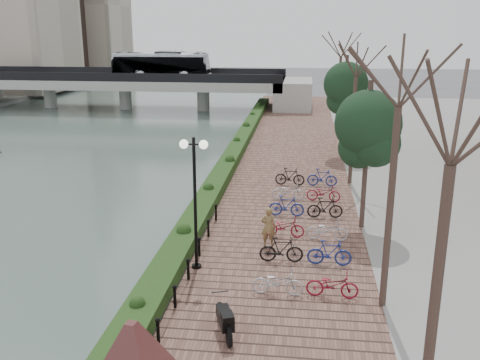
# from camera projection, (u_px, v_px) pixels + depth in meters

# --- Properties ---
(ground) EXTENTS (220.00, 220.00, 0.00)m
(ground) POSITION_uv_depth(u_px,v_px,m) (124.00, 335.00, 16.43)
(ground) COLOR #59595B
(ground) RESTS_ON ground
(river_water) EXTENTS (30.00, 130.00, 0.02)m
(river_water) POSITION_uv_depth(u_px,v_px,m) (44.00, 147.00, 42.00)
(river_water) COLOR #4F6358
(river_water) RESTS_ON ground
(promenade) EXTENTS (8.00, 75.00, 0.50)m
(promenade) POSITION_uv_depth(u_px,v_px,m) (281.00, 178.00, 32.58)
(promenade) COLOR brown
(promenade) RESTS_ON ground
(hedge) EXTENTS (1.10, 56.00, 0.60)m
(hedge) POSITION_uv_depth(u_px,v_px,m) (231.00, 158.00, 35.21)
(hedge) COLOR #1A3A15
(hedge) RESTS_ON promenade
(chain_fence) EXTENTS (0.10, 14.10, 0.70)m
(chain_fence) POSITION_uv_depth(u_px,v_px,m) (182.00, 283.00, 17.93)
(chain_fence) COLOR black
(chain_fence) RESTS_ON promenade
(lamppost) EXTENTS (1.02, 0.32, 4.94)m
(lamppost) POSITION_uv_depth(u_px,v_px,m) (194.00, 176.00, 18.93)
(lamppost) COLOR black
(lamppost) RESTS_ON promenade
(motorcycle) EXTENTS (1.02, 1.72, 1.02)m
(motorcycle) POSITION_uv_depth(u_px,v_px,m) (224.00, 318.00, 15.51)
(motorcycle) COLOR black
(motorcycle) RESTS_ON promenade
(pedestrian) EXTENTS (0.63, 0.44, 1.66)m
(pedestrian) POSITION_uv_depth(u_px,v_px,m) (268.00, 227.00, 21.61)
(pedestrian) COLOR olive
(pedestrian) RESTS_ON promenade
(bicycle_parking) EXTENTS (2.40, 14.69, 1.00)m
(bicycle_parking) POSITION_uv_depth(u_px,v_px,m) (306.00, 218.00, 23.70)
(bicycle_parking) COLOR silver
(bicycle_parking) RESTS_ON promenade
(street_trees) EXTENTS (3.20, 37.12, 6.80)m
(street_trees) POSITION_uv_depth(u_px,v_px,m) (358.00, 140.00, 26.57)
(street_trees) COLOR #35251F
(street_trees) RESTS_ON promenade
(bridge) EXTENTS (36.00, 10.77, 6.50)m
(bridge) POSITION_uv_depth(u_px,v_px,m) (132.00, 79.00, 60.04)
(bridge) COLOR #A4A39F
(bridge) RESTS_ON ground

